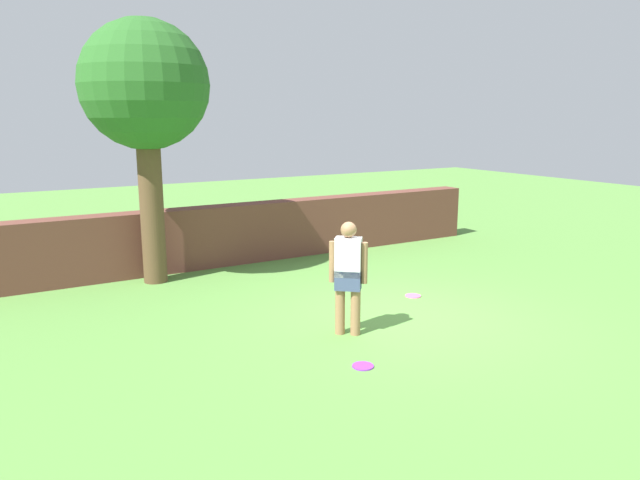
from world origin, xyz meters
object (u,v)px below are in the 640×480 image
at_px(tree, 145,90).
at_px(frisbee_purple, 363,366).
at_px(person, 348,273).
at_px(frisbee_pink, 413,296).

distance_m(tree, frisbee_purple, 6.33).
distance_m(person, frisbee_pink, 2.34).
distance_m(tree, frisbee_pink, 5.90).
distance_m(person, frisbee_purple, 1.44).
bearing_deg(tree, frisbee_pink, -42.11).
bearing_deg(person, frisbee_pink, -113.58).
height_order(tree, frisbee_pink, tree).
bearing_deg(frisbee_pink, frisbee_purple, -140.80).
xyz_separation_m(person, frisbee_purple, (-0.46, -1.04, -0.89)).
bearing_deg(frisbee_purple, person, 66.27).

